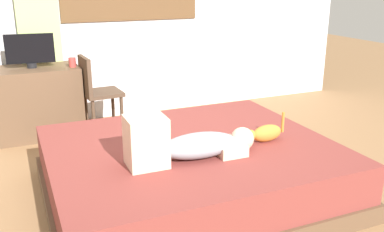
# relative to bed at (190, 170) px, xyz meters

# --- Properties ---
(ground_plane) EXTENTS (16.00, 16.00, 0.00)m
(ground_plane) POSITION_rel_bed_xyz_m (-0.06, -0.08, -0.21)
(ground_plane) COLOR olive
(bed) EXTENTS (2.15, 1.83, 0.43)m
(bed) POSITION_rel_bed_xyz_m (0.00, 0.00, 0.00)
(bed) COLOR brown
(bed) RESTS_ON ground
(person_lying) EXTENTS (0.94, 0.28, 0.34)m
(person_lying) POSITION_rel_bed_xyz_m (-0.14, -0.25, 0.33)
(person_lying) COLOR #8C939E
(person_lying) RESTS_ON bed
(cat) EXTENTS (0.36, 0.13, 0.21)m
(cat) POSITION_rel_bed_xyz_m (0.54, -0.18, 0.29)
(cat) COLOR #C67A2D
(cat) RESTS_ON bed
(desk) EXTENTS (0.90, 0.56, 0.74)m
(desk) POSITION_rel_bed_xyz_m (-0.96, 1.90, 0.16)
(desk) COLOR brown
(desk) RESTS_ON ground
(tv_monitor) EXTENTS (0.48, 0.10, 0.35)m
(tv_monitor) POSITION_rel_bed_xyz_m (-0.97, 1.90, 0.71)
(tv_monitor) COLOR black
(tv_monitor) RESTS_ON desk
(cup) EXTENTS (0.07, 0.07, 0.10)m
(cup) POSITION_rel_bed_xyz_m (-0.58, 1.78, 0.58)
(cup) COLOR #B23D38
(cup) RESTS_ON desk
(chair_by_desk) EXTENTS (0.41, 0.41, 0.86)m
(chair_by_desk) POSITION_rel_bed_xyz_m (-0.38, 1.65, 0.30)
(chair_by_desk) COLOR #4C3828
(chair_by_desk) RESTS_ON ground
(curtain_left) EXTENTS (0.44, 0.06, 2.68)m
(curtain_left) POSITION_rel_bed_xyz_m (-0.85, 2.18, 1.13)
(curtain_left) COLOR #ADCC75
(curtain_left) RESTS_ON ground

